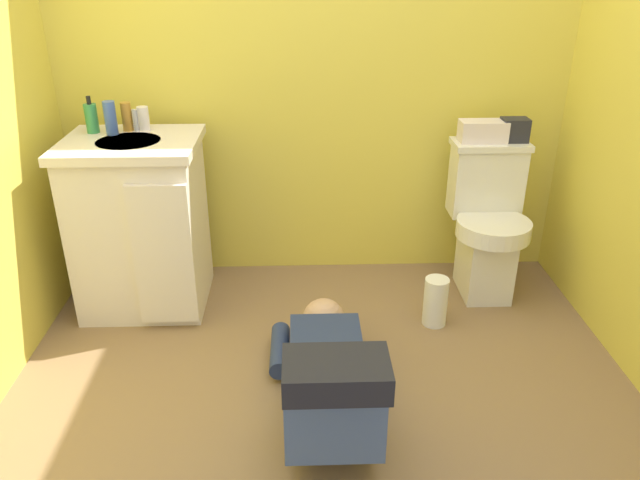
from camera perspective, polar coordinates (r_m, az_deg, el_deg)
name	(u,v)px	position (r m, az deg, el deg)	size (l,w,h in m)	color
ground_plane	(323,398)	(2.49, 0.32, -14.49)	(2.99, 3.17, 0.04)	olive
wall_back	(315,37)	(3.05, -0.51, 18.36)	(2.65, 0.08, 2.40)	#E0CC48
toilet	(487,222)	(3.11, 15.30, 1.59)	(0.36, 0.46, 0.75)	white
vanity_cabinet	(141,223)	(2.98, -16.32, 1.50)	(0.60, 0.53, 0.82)	silver
faucet	(135,120)	(2.97, -16.83, 10.63)	(0.02, 0.02, 0.10)	silver
person_plumber	(328,378)	(2.27, 0.74, -12.72)	(0.39, 1.06, 0.52)	navy
tissue_box	(483,131)	(3.03, 14.94, 9.77)	(0.22, 0.11, 0.10)	silver
toiletry_bag	(514,130)	(3.08, 17.66, 9.75)	(0.12, 0.09, 0.11)	#26262D
soap_dispenser	(91,118)	(3.00, -20.52, 10.61)	(0.06, 0.06, 0.17)	#37904D
bottle_blue	(110,118)	(2.94, -18.94, 10.69)	(0.05, 0.05, 0.15)	#3F5FB5
bottle_amber	(127,117)	(2.99, -17.56, 10.90)	(0.05, 0.05, 0.13)	#C2852E
bottle_white	(143,118)	(2.98, -16.13, 10.82)	(0.05, 0.05, 0.11)	white
paper_towel_roll	(435,302)	(2.87, 10.71, -5.65)	(0.11, 0.11, 0.23)	white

